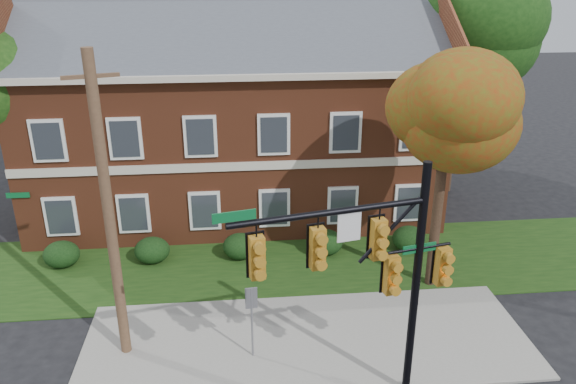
{
  "coord_description": "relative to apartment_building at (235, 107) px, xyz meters",
  "views": [
    {
      "loc": [
        -2.05,
        -13.54,
        11.09
      ],
      "look_at": [
        -0.42,
        3.0,
        4.33
      ],
      "focal_mm": 35.0,
      "sensor_mm": 36.0,
      "label": 1
    }
  ],
  "objects": [
    {
      "name": "grass_strip",
      "position": [
        2.0,
        -5.95,
        -4.97
      ],
      "size": [
        30.0,
        6.0,
        0.04
      ],
      "primitive_type": "cube",
      "color": "#193811",
      "rests_on": "ground"
    },
    {
      "name": "apartment_building",
      "position": [
        0.0,
        0.0,
        0.0
      ],
      "size": [
        18.8,
        8.8,
        9.74
      ],
      "color": "brown",
      "rests_on": "ground"
    },
    {
      "name": "tree_near_right",
      "position": [
        7.22,
        -8.09,
        1.68
      ],
      "size": [
        4.5,
        4.25,
        8.58
      ],
      "color": "black",
      "rests_on": "ground"
    },
    {
      "name": "traffic_signal",
      "position": [
        3.24,
        -13.71,
        -0.77
      ],
      "size": [
        5.99,
        1.44,
        6.8
      ],
      "rotation": [
        0.0,
        0.0,
        0.21
      ],
      "color": "gray",
      "rests_on": "ground"
    },
    {
      "name": "hedge_center",
      "position": [
        0.0,
        -5.25,
        -4.46
      ],
      "size": [
        1.4,
        1.26,
        1.05
      ],
      "primitive_type": "ellipsoid",
      "color": "black",
      "rests_on": "ground"
    },
    {
      "name": "ground",
      "position": [
        2.0,
        -11.95,
        -4.99
      ],
      "size": [
        120.0,
        120.0,
        0.0
      ],
      "primitive_type": "plane",
      "color": "black",
      "rests_on": "ground"
    },
    {
      "name": "tree_far_rear",
      "position": [
        1.34,
        7.84,
        3.86
      ],
      "size": [
        6.84,
        6.46,
        11.52
      ],
      "color": "black",
      "rests_on": "ground"
    },
    {
      "name": "hedge_far_left",
      "position": [
        -7.0,
        -5.25,
        -4.46
      ],
      "size": [
        1.4,
        1.26,
        1.05
      ],
      "primitive_type": "ellipsoid",
      "color": "black",
      "rests_on": "ground"
    },
    {
      "name": "hedge_far_right",
      "position": [
        7.0,
        -5.25,
        -4.46
      ],
      "size": [
        1.4,
        1.26,
        1.05
      ],
      "primitive_type": "ellipsoid",
      "color": "black",
      "rests_on": "ground"
    },
    {
      "name": "hedge_right",
      "position": [
        3.5,
        -5.25,
        -4.46
      ],
      "size": [
        1.4,
        1.26,
        1.05
      ],
      "primitive_type": "ellipsoid",
      "color": "black",
      "rests_on": "ground"
    },
    {
      "name": "hedge_left",
      "position": [
        -3.5,
        -5.25,
        -4.46
      ],
      "size": [
        1.4,
        1.26,
        1.05
      ],
      "primitive_type": "ellipsoid",
      "color": "black",
      "rests_on": "ground"
    },
    {
      "name": "sidewalk",
      "position": [
        2.0,
        -10.95,
        -4.95
      ],
      "size": [
        14.0,
        5.0,
        0.08
      ],
      "primitive_type": "cube",
      "color": "gray",
      "rests_on": "ground"
    },
    {
      "name": "tree_right_rear",
      "position": [
        11.31,
        0.86,
        3.13
      ],
      "size": [
        6.3,
        5.95,
        10.62
      ],
      "color": "black",
      "rests_on": "ground"
    },
    {
      "name": "utility_pole",
      "position": [
        -3.61,
        -10.92,
        -0.32
      ],
      "size": [
        1.4,
        0.49,
        9.19
      ],
      "rotation": [
        0.0,
        0.0,
        0.28
      ],
      "color": "brown",
      "rests_on": "ground"
    },
    {
      "name": "sign_post",
      "position": [
        0.25,
        -11.55,
        -3.33
      ],
      "size": [
        0.36,
        0.08,
        2.45
      ],
      "rotation": [
        0.0,
        0.0,
        0.09
      ],
      "color": "slate",
      "rests_on": "ground"
    }
  ]
}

